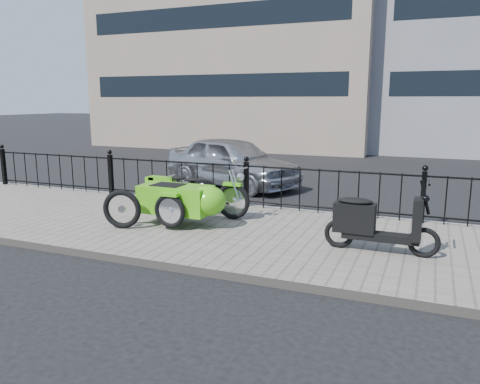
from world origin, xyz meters
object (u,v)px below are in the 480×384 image
at_px(sedan_car, 232,162).
at_px(motorcycle_sidecar, 188,198).
at_px(scooter, 373,223).
at_px(spare_tire, 122,209).

bearing_deg(sedan_car, motorcycle_sidecar, -146.46).
xyz_separation_m(scooter, spare_tire, (-4.24, -0.36, -0.09)).
xyz_separation_m(scooter, sedan_car, (-4.33, 4.74, 0.13)).
bearing_deg(sedan_car, spare_tire, -158.48).
relative_size(spare_tire, sedan_car, 0.17).
bearing_deg(spare_tire, sedan_car, 91.07).
distance_m(motorcycle_sidecar, spare_tire, 1.19).
distance_m(spare_tire, sedan_car, 5.11).
height_order(motorcycle_sidecar, sedan_car, sedan_car).
relative_size(scooter, spare_tire, 2.40).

